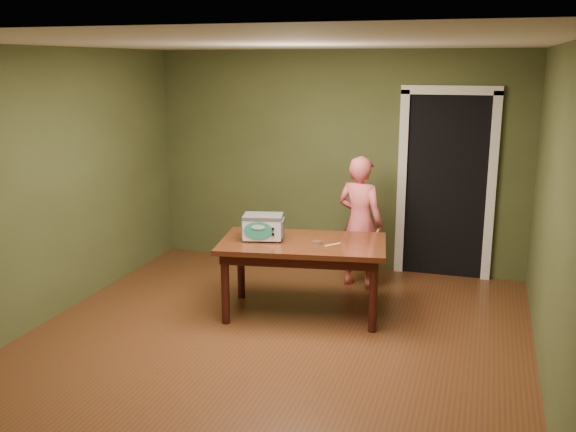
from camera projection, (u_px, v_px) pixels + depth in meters
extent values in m
plane|color=brown|center=(269.00, 346.00, 5.67)|extent=(5.00, 5.00, 0.00)
cube|color=#48522C|center=(336.00, 161.00, 7.69)|extent=(4.50, 0.02, 2.60)
cube|color=#48522C|center=(95.00, 310.00, 3.05)|extent=(4.50, 0.02, 2.60)
cube|color=#48522C|center=(42.00, 188.00, 6.03)|extent=(0.02, 5.00, 2.60)
cube|color=#48522C|center=(556.00, 223.00, 4.72)|extent=(0.02, 5.00, 2.60)
cube|color=white|center=(266.00, 43.00, 5.07)|extent=(4.50, 5.00, 0.02)
cube|color=black|center=(448.00, 183.00, 7.65)|extent=(0.90, 0.60, 2.10)
cube|color=black|center=(446.00, 187.00, 7.36)|extent=(0.90, 0.02, 2.10)
cube|color=white|center=(402.00, 185.00, 7.49)|extent=(0.10, 0.06, 2.20)
cube|color=white|center=(491.00, 190.00, 7.20)|extent=(0.10, 0.06, 2.20)
cube|color=white|center=(451.00, 90.00, 7.09)|extent=(1.10, 0.06, 0.10)
cube|color=#3E1B0E|center=(303.00, 244.00, 6.26)|extent=(1.72, 1.14, 0.05)
cube|color=black|center=(303.00, 251.00, 6.27)|extent=(1.58, 1.00, 0.10)
cylinder|color=black|center=(225.00, 289.00, 6.11)|extent=(0.08, 0.08, 0.70)
cylinder|color=black|center=(241.00, 266.00, 6.78)|extent=(0.08, 0.08, 0.70)
cylinder|color=black|center=(373.00, 296.00, 5.91)|extent=(0.08, 0.08, 0.70)
cylinder|color=black|center=(374.00, 272.00, 6.58)|extent=(0.08, 0.08, 0.70)
cylinder|color=#4C4F54|center=(246.00, 241.00, 6.23)|extent=(0.03, 0.03, 0.02)
cylinder|color=#4C4F54|center=(249.00, 236.00, 6.42)|extent=(0.03, 0.03, 0.02)
cylinder|color=#4C4F54|center=(278.00, 242.00, 6.21)|extent=(0.03, 0.03, 0.02)
cylinder|color=#4C4F54|center=(280.00, 236.00, 6.40)|extent=(0.03, 0.03, 0.02)
cube|color=silver|center=(263.00, 227.00, 6.29)|extent=(0.42, 0.34, 0.21)
cube|color=#4C4F54|center=(263.00, 216.00, 6.26)|extent=(0.43, 0.35, 0.03)
cube|color=#4C4F54|center=(243.00, 227.00, 6.30)|extent=(0.07, 0.24, 0.16)
cube|color=#4C4F54|center=(283.00, 228.00, 6.27)|extent=(0.07, 0.24, 0.16)
ellipsoid|color=teal|center=(258.00, 231.00, 6.16)|extent=(0.28, 0.07, 0.18)
cylinder|color=black|center=(273.00, 229.00, 6.14)|extent=(0.03, 0.02, 0.03)
cylinder|color=black|center=(273.00, 234.00, 6.15)|extent=(0.02, 0.02, 0.02)
cylinder|color=silver|center=(317.00, 242.00, 6.18)|extent=(0.10, 0.10, 0.02)
cylinder|color=#492518|center=(317.00, 241.00, 6.18)|extent=(0.09, 0.09, 0.01)
cube|color=#D7BC5D|center=(333.00, 245.00, 6.12)|extent=(0.13, 0.15, 0.01)
imported|color=#E35D61|center=(360.00, 222.00, 7.04)|extent=(0.62, 0.49, 1.47)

